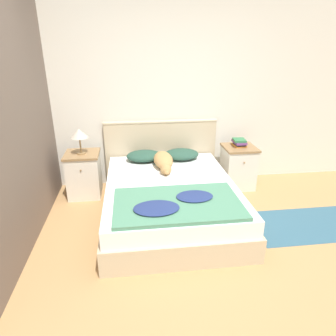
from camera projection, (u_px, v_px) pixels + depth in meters
name	position (u px, v px, depth m)	size (l,w,h in m)	color
ground_plane	(179.00, 277.00, 2.69)	(16.00, 16.00, 0.00)	tan
wall_back	(156.00, 96.00, 4.16)	(9.00, 0.06, 2.55)	silver
wall_side_left	(22.00, 116.00, 3.00)	(0.06, 3.10, 2.55)	#706056
bed	(170.00, 200.00, 3.57)	(1.53, 1.97, 0.45)	#C6B28E
headboard	(161.00, 151.00, 4.40)	(1.61, 0.06, 0.95)	#C6B28E
nightstand_left	(84.00, 174.00, 4.07)	(0.45, 0.45, 0.61)	silver
nightstand_right	(238.00, 167.00, 4.32)	(0.45, 0.45, 0.61)	silver
pillow_left	(144.00, 156.00, 4.13)	(0.49, 0.36, 0.14)	#284C3D
pillow_right	(181.00, 154.00, 4.19)	(0.49, 0.36, 0.14)	#284C3D
quilt	(177.00, 203.00, 2.97)	(1.26, 0.77, 0.07)	#4C8466
dog	(164.00, 161.00, 3.92)	(0.25, 0.73, 0.17)	tan
book_stack	(239.00, 142.00, 4.21)	(0.18, 0.23, 0.10)	orange
table_lamp	(79.00, 134.00, 3.83)	(0.23, 0.23, 0.34)	#9E7A4C
rug	(306.00, 225.00, 3.47)	(1.28, 0.72, 0.00)	#335B70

